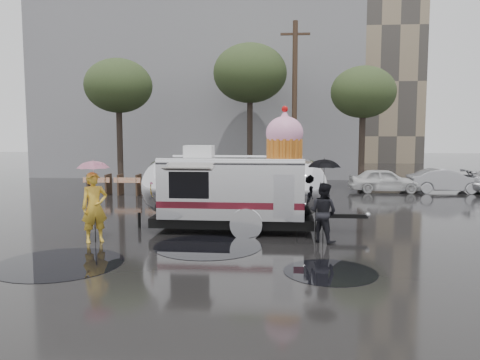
# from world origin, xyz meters

# --- Properties ---
(ground) EXTENTS (120.00, 120.00, 0.00)m
(ground) POSITION_xyz_m (0.00, 0.00, 0.00)
(ground) COLOR black
(ground) RESTS_ON ground
(puddles) EXTENTS (8.56, 4.78, 0.01)m
(puddles) POSITION_xyz_m (-0.96, -1.19, 0.01)
(puddles) COLOR black
(puddles) RESTS_ON ground
(grey_building) EXTENTS (22.00, 12.00, 13.00)m
(grey_building) POSITION_xyz_m (-4.00, 24.00, 6.50)
(grey_building) COLOR slate
(grey_building) RESTS_ON ground
(utility_pole) EXTENTS (1.60, 0.28, 9.00)m
(utility_pole) POSITION_xyz_m (2.50, 14.00, 4.62)
(utility_pole) COLOR #473323
(utility_pole) RESTS_ON ground
(tree_left) EXTENTS (3.64, 3.64, 6.95)m
(tree_left) POSITION_xyz_m (-7.00, 13.00, 5.48)
(tree_left) COLOR #382D26
(tree_left) RESTS_ON ground
(tree_mid) EXTENTS (4.20, 4.20, 8.03)m
(tree_mid) POSITION_xyz_m (0.00, 15.00, 6.34)
(tree_mid) COLOR #382D26
(tree_mid) RESTS_ON ground
(tree_right) EXTENTS (3.36, 3.36, 6.42)m
(tree_right) POSITION_xyz_m (6.00, 13.00, 5.06)
(tree_right) COLOR #382D26
(tree_right) RESTS_ON ground
(barricade_row) EXTENTS (4.30, 0.80, 1.00)m
(barricade_row) POSITION_xyz_m (-5.55, 9.96, 0.52)
(barricade_row) COLOR #473323
(barricade_row) RESTS_ON ground
(airstream_trailer) EXTENTS (7.19, 2.76, 3.87)m
(airstream_trailer) POSITION_xyz_m (0.30, 2.18, 1.36)
(airstream_trailer) COLOR silver
(airstream_trailer) RESTS_ON ground
(person_left) EXTENTS (0.83, 0.77, 1.92)m
(person_left) POSITION_xyz_m (-3.42, 0.26, 0.96)
(person_left) COLOR gold
(person_left) RESTS_ON ground
(umbrella_pink) EXTENTS (1.05, 1.05, 2.27)m
(umbrella_pink) POSITION_xyz_m (-3.42, 0.26, 1.91)
(umbrella_pink) COLOR #F49DC0
(umbrella_pink) RESTS_ON ground
(person_right) EXTENTS (0.89, 0.82, 1.63)m
(person_right) POSITION_xyz_m (2.81, 0.76, 0.82)
(person_right) COLOR black
(person_right) RESTS_ON ground
(umbrella_black) EXTENTS (1.11, 1.11, 2.31)m
(umbrella_black) POSITION_xyz_m (2.81, 0.76, 1.93)
(umbrella_black) COLOR black
(umbrella_black) RESTS_ON ground
(tripod) EXTENTS (0.62, 0.66, 1.62)m
(tripod) POSITION_xyz_m (2.41, 1.57, 0.98)
(tripod) COLOR black
(tripod) RESTS_ON ground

